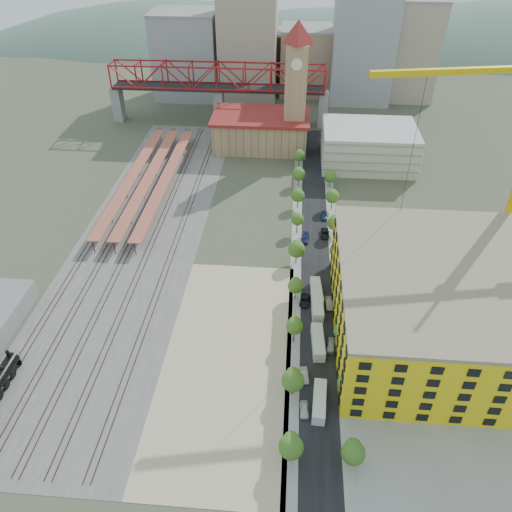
# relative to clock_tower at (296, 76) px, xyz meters

# --- Properties ---
(ground) EXTENTS (400.00, 400.00, 0.00)m
(ground) POSITION_rel_clock_tower_xyz_m (-8.00, -79.99, -28.70)
(ground) COLOR #474C38
(ground) RESTS_ON ground
(ballast_strip) EXTENTS (36.00, 165.00, 0.06)m
(ballast_strip) POSITION_rel_clock_tower_xyz_m (-44.00, -62.49, -28.67)
(ballast_strip) COLOR #605E59
(ballast_strip) RESTS_ON ground
(dirt_lot) EXTENTS (28.00, 67.00, 0.06)m
(dirt_lot) POSITION_rel_clock_tower_xyz_m (-12.00, -111.49, -28.67)
(dirt_lot) COLOR tan
(dirt_lot) RESTS_ON ground
(street_asphalt) EXTENTS (12.00, 170.00, 0.06)m
(street_asphalt) POSITION_rel_clock_tower_xyz_m (8.00, -64.99, -28.67)
(street_asphalt) COLOR black
(street_asphalt) RESTS_ON ground
(sidewalk_west) EXTENTS (3.00, 170.00, 0.04)m
(sidewalk_west) POSITION_rel_clock_tower_xyz_m (2.50, -64.99, -28.68)
(sidewalk_west) COLOR gray
(sidewalk_west) RESTS_ON ground
(sidewalk_east) EXTENTS (3.00, 170.00, 0.04)m
(sidewalk_east) POSITION_rel_clock_tower_xyz_m (13.50, -64.99, -28.68)
(sidewalk_east) COLOR gray
(sidewalk_east) RESTS_ON ground
(construction_pad) EXTENTS (50.00, 90.00, 0.06)m
(construction_pad) POSITION_rel_clock_tower_xyz_m (37.00, -99.99, -28.67)
(construction_pad) COLOR gray
(construction_pad) RESTS_ON ground
(rail_tracks) EXTENTS (26.56, 160.00, 0.18)m
(rail_tracks) POSITION_rel_clock_tower_xyz_m (-45.80, -62.49, -28.55)
(rail_tracks) COLOR #382B23
(rail_tracks) RESTS_ON ground
(platform_canopies) EXTENTS (16.00, 80.00, 4.12)m
(platform_canopies) POSITION_rel_clock_tower_xyz_m (-49.00, -34.99, -24.70)
(platform_canopies) COLOR #B25D44
(platform_canopies) RESTS_ON ground
(station_hall) EXTENTS (38.00, 24.00, 13.10)m
(station_hall) POSITION_rel_clock_tower_xyz_m (-13.00, 2.01, -22.03)
(station_hall) COLOR tan
(station_hall) RESTS_ON ground
(clock_tower) EXTENTS (12.00, 12.00, 52.00)m
(clock_tower) POSITION_rel_clock_tower_xyz_m (0.00, 0.00, 0.00)
(clock_tower) COLOR tan
(clock_tower) RESTS_ON ground
(parking_garage) EXTENTS (34.00, 26.00, 14.00)m
(parking_garage) POSITION_rel_clock_tower_xyz_m (28.00, -9.99, -21.70)
(parking_garage) COLOR silver
(parking_garage) RESTS_ON ground
(truss_bridge) EXTENTS (94.00, 9.60, 25.60)m
(truss_bridge) POSITION_rel_clock_tower_xyz_m (-33.00, 25.01, -9.83)
(truss_bridge) COLOR gray
(truss_bridge) RESTS_ON ground
(construction_building) EXTENTS (44.60, 50.60, 18.80)m
(construction_building) POSITION_rel_clock_tower_xyz_m (34.00, -99.99, -19.29)
(construction_building) COLOR yellow
(construction_building) RESTS_ON ground
(street_trees) EXTENTS (15.40, 124.40, 8.00)m
(street_trees) POSITION_rel_clock_tower_xyz_m (8.00, -74.99, -28.70)
(street_trees) COLOR #37681F
(street_trees) RESTS_ON ground
(skyline) EXTENTS (133.00, 46.00, 60.00)m
(skyline) POSITION_rel_clock_tower_xyz_m (-0.53, 62.32, -5.89)
(skyline) COLOR #9EA0A3
(skyline) RESTS_ON ground
(distant_hills) EXTENTS (647.00, 264.00, 227.00)m
(distant_hills) POSITION_rel_clock_tower_xyz_m (37.28, 180.01, -108.23)
(distant_hills) COLOR #4C6B59
(distant_hills) RESTS_ON ground
(site_trailer_a) EXTENTS (3.13, 9.78, 2.64)m
(site_trailer_a) POSITION_rel_clock_tower_xyz_m (8.00, -122.44, -27.38)
(site_trailer_a) COLOR silver
(site_trailer_a) RESTS_ON ground
(site_trailer_b) EXTENTS (3.16, 10.03, 2.71)m
(site_trailer_b) POSITION_rel_clock_tower_xyz_m (8.00, -106.19, -27.34)
(site_trailer_b) COLOR silver
(site_trailer_b) RESTS_ON ground
(site_trailer_c) EXTENTS (3.15, 10.27, 2.78)m
(site_trailer_c) POSITION_rel_clock_tower_xyz_m (8.00, -93.72, -27.31)
(site_trailer_c) COLOR silver
(site_trailer_c) RESTS_ON ground
(site_trailer_d) EXTENTS (3.37, 9.67, 2.59)m
(site_trailer_d) POSITION_rel_clock_tower_xyz_m (8.00, -88.55, -27.40)
(site_trailer_d) COLOR silver
(site_trailer_d) RESTS_ON ground
(car_0) EXTENTS (1.85, 4.23, 1.42)m
(car_0) POSITION_rel_clock_tower_xyz_m (5.00, -124.19, -27.99)
(car_0) COLOR silver
(car_0) RESTS_ON ground
(car_1) EXTENTS (2.04, 4.52, 1.44)m
(car_1) POSITION_rel_clock_tower_xyz_m (5.00, -115.45, -27.98)
(car_1) COLOR #AFAEB4
(car_1) RESTS_ON ground
(car_2) EXTENTS (2.86, 5.35, 1.43)m
(car_2) POSITION_rel_clock_tower_xyz_m (5.00, -91.47, -27.98)
(car_2) COLOR black
(car_2) RESTS_ON ground
(car_3) EXTENTS (2.74, 5.53, 1.54)m
(car_3) POSITION_rel_clock_tower_xyz_m (5.00, -63.92, -27.92)
(car_3) COLOR navy
(car_3) RESTS_ON ground
(car_4) EXTENTS (2.45, 4.80, 1.56)m
(car_4) POSITION_rel_clock_tower_xyz_m (11.00, -106.39, -27.91)
(car_4) COLOR #BDBDBD
(car_4) RESTS_ON ground
(car_5) EXTENTS (2.02, 4.89, 1.57)m
(car_5) POSITION_rel_clock_tower_xyz_m (11.00, -92.12, -27.91)
(car_5) COLOR gray
(car_5) RESTS_ON ground
(car_6) EXTENTS (2.70, 5.49, 1.50)m
(car_6) POSITION_rel_clock_tower_xyz_m (11.00, -60.77, -27.95)
(car_6) COLOR black
(car_6) RESTS_ON ground
(car_7) EXTENTS (1.92, 4.55, 1.31)m
(car_7) POSITION_rel_clock_tower_xyz_m (11.00, -50.71, -28.04)
(car_7) COLOR navy
(car_7) RESTS_ON ground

